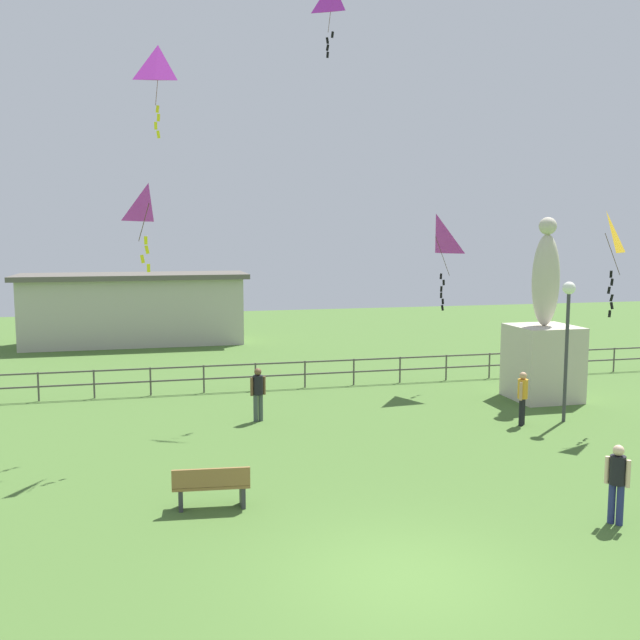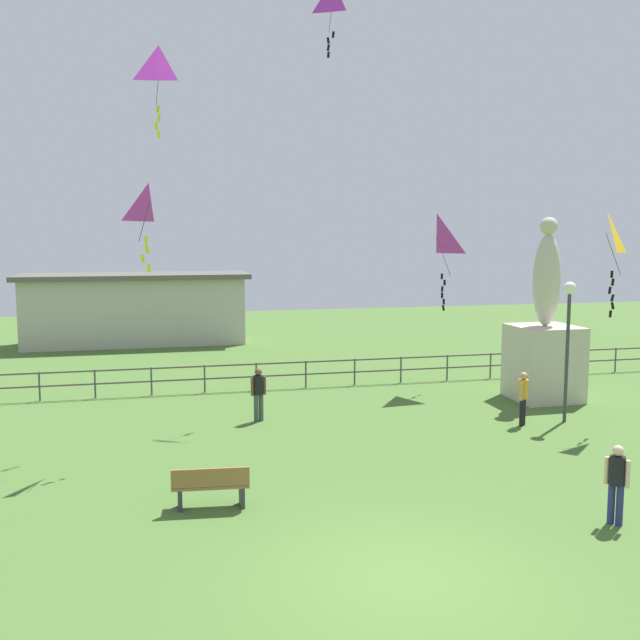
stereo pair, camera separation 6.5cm
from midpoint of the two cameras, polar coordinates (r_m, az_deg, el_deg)
name	(u,v)px [view 1 (the left image)]	position (r m, az deg, el deg)	size (l,w,h in m)	color
ground_plane	(407,578)	(11.74, 6.89, -20.04)	(80.00, 80.00, 0.00)	#476B2D
statue_monument	(543,347)	(23.98, 17.54, -2.06)	(1.99, 1.99, 5.90)	beige
lamppost	(568,319)	(21.09, 19.32, 0.07)	(0.36, 0.36, 4.03)	#38383D
park_bench	(211,486)	(14.24, -8.91, -13.11)	(1.53, 0.55, 0.85)	olive
person_0	(258,391)	(20.36, -5.13, -5.72)	(0.46, 0.29, 1.55)	#3F4C47
person_2	(617,479)	(14.32, 22.78, -11.76)	(0.32, 0.37, 1.50)	navy
person_3	(523,395)	(20.65, 15.98, -5.83)	(0.35, 0.35, 1.52)	black
kite_0	(149,206)	(17.32, -13.79, 8.93)	(0.80, 0.97, 2.08)	#B22DB2
kite_3	(606,237)	(21.06, 22.02, 6.23)	(0.98, 0.95, 2.90)	yellow
kite_6	(332,2)	(24.99, 0.88, 24.32)	(0.95, 0.85, 2.47)	#B22DB2
kite_7	(436,239)	(24.47, 9.28, 6.47)	(1.21, 1.20, 3.27)	#B22DB2
kite_8	(159,72)	(20.56, -13.02, 18.96)	(0.93, 1.11, 2.40)	#B22DB2
waterfront_railing	(255,372)	(24.49, -5.39, -4.22)	(36.03, 0.06, 0.95)	#4C4742
pavilion_building	(134,308)	(35.98, -14.85, 0.92)	(11.01, 3.98, 3.47)	#B7B2A3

